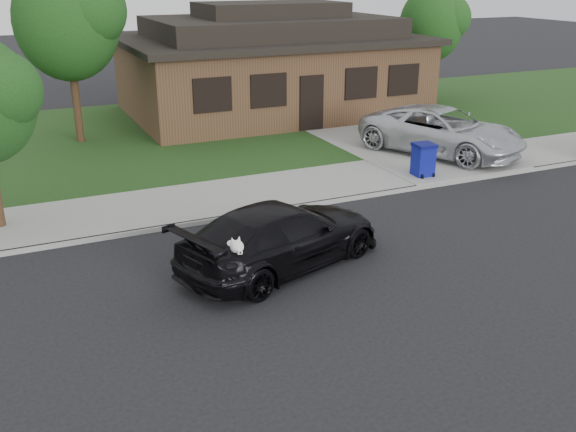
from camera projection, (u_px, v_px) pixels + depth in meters
name	position (u px, v px, depth m)	size (l,w,h in m)	color
ground	(369.00, 257.00, 14.44)	(120.00, 120.00, 0.00)	black
sidewalk	(280.00, 190.00, 18.66)	(60.00, 3.00, 0.12)	gray
curb	(302.00, 206.00, 17.39)	(60.00, 0.12, 0.12)	gray
lawn	(198.00, 131.00, 25.45)	(60.00, 13.00, 0.13)	#193814
driveway	(368.00, 132.00, 25.23)	(4.50, 13.00, 0.14)	gray
sedan	(281.00, 236.00, 13.75)	(5.28, 3.49, 1.42)	black
minivan	(442.00, 131.00, 21.81)	(2.59, 5.61, 1.56)	silver
recycling_bin	(423.00, 160.00, 19.56)	(0.65, 0.68, 1.02)	navy
house	(271.00, 66.00, 27.95)	(12.60, 8.60, 4.65)	#422B1C
tree_0	(72.00, 18.00, 22.08)	(3.78, 3.60, 6.34)	#332114
tree_1	(435.00, 23.00, 30.03)	(3.15, 3.00, 5.25)	#332114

